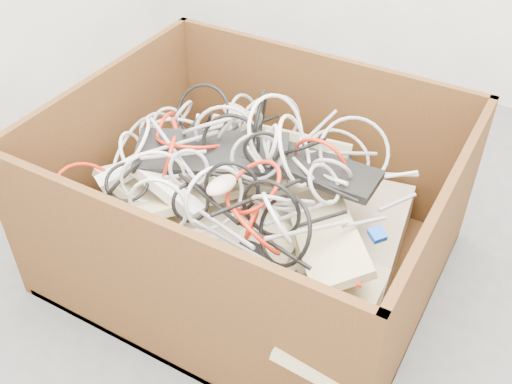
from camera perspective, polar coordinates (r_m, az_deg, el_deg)
The scene contains 8 objects.
ground at distance 2.03m, azimuth 4.12°, elevation -8.99°, with size 3.00×3.00×0.00m, color #4E4E50.
cardboard_box at distance 2.00m, azimuth -0.67°, elevation -3.51°, with size 1.16×0.97×0.59m.
keyboard_pile at distance 1.90m, azimuth 0.06°, elevation -1.18°, with size 1.01×0.93×0.32m.
mice_scatter at distance 1.87m, azimuth -1.56°, elevation 0.74°, with size 0.76×0.57×0.21m.
power_strip_left at distance 1.98m, azimuth -10.97°, elevation 2.72°, with size 0.29×0.05×0.04m, color white.
power_strip_right at distance 1.87m, azimuth -8.42°, elevation 0.28°, with size 0.28×0.06×0.04m, color white.
vga_plug at distance 1.70m, azimuth 11.36°, elevation -3.95°, with size 0.04×0.04×0.02m, color #0C41B6.
cable_tangle at distance 1.88m, azimuth -2.74°, elevation 3.08°, with size 1.00×0.86×0.45m.
Camera 1 is at (0.54, -1.23, 1.52)m, focal length 42.45 mm.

